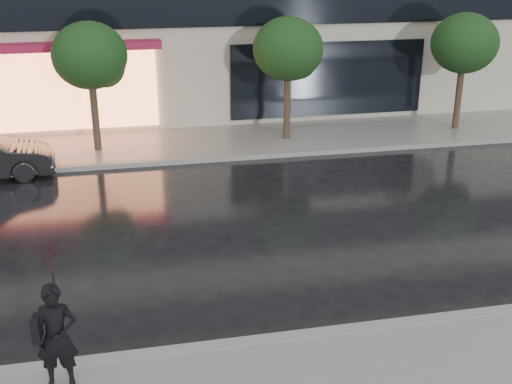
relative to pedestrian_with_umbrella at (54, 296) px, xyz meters
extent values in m
plane|color=black|center=(3.27, 1.50, -1.58)|extent=(120.00, 120.00, 0.00)
cube|color=slate|center=(3.27, 11.75, -1.52)|extent=(60.00, 3.50, 0.12)
cube|color=gray|center=(3.27, 0.50, -1.51)|extent=(60.00, 0.25, 0.14)
cube|color=gray|center=(3.27, 10.00, -1.51)|extent=(60.00, 0.25, 0.14)
cube|color=black|center=(3.27, 13.44, 2.72)|extent=(28.00, 0.12, 1.60)
cube|color=#FF8C59|center=(-0.73, 13.42, 0.02)|extent=(6.00, 0.10, 2.60)
cube|color=maroon|center=(-0.73, 13.09, 1.47)|extent=(6.40, 0.70, 0.25)
cube|color=black|center=(8.27, 13.44, 0.02)|extent=(7.00, 0.10, 2.60)
cylinder|color=#33261C|center=(0.27, 11.50, -0.48)|extent=(0.22, 0.22, 2.20)
ellipsoid|color=#143314|center=(0.27, 11.50, 1.42)|extent=(2.20, 2.20, 1.98)
sphere|color=#143314|center=(0.67, 11.70, 1.02)|extent=(1.20, 1.20, 1.20)
cylinder|color=#33261C|center=(6.27, 11.50, -0.48)|extent=(0.22, 0.22, 2.20)
ellipsoid|color=#143314|center=(6.27, 11.50, 1.42)|extent=(2.20, 2.20, 1.98)
sphere|color=#143314|center=(6.67, 11.70, 1.02)|extent=(1.20, 1.20, 1.20)
cylinder|color=#33261C|center=(12.27, 11.50, -0.48)|extent=(0.22, 0.22, 2.20)
ellipsoid|color=#143314|center=(12.27, 11.50, 1.42)|extent=(2.20, 2.20, 1.98)
sphere|color=#143314|center=(12.67, 11.70, 1.02)|extent=(1.20, 1.20, 1.20)
imported|color=black|center=(-0.03, 0.00, -0.65)|extent=(0.61, 0.42, 1.61)
imported|color=#370A0B|center=(0.02, 0.00, 0.39)|extent=(0.93, 0.94, 0.80)
cylinder|color=black|center=(0.02, 0.00, -0.06)|extent=(0.02, 0.02, 0.80)
cube|color=black|center=(-0.27, -0.04, -0.46)|extent=(0.13, 0.31, 0.34)
camera|label=1|loc=(1.11, -8.01, 4.47)|focal=45.00mm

